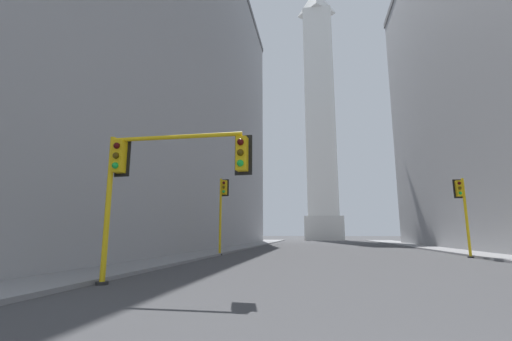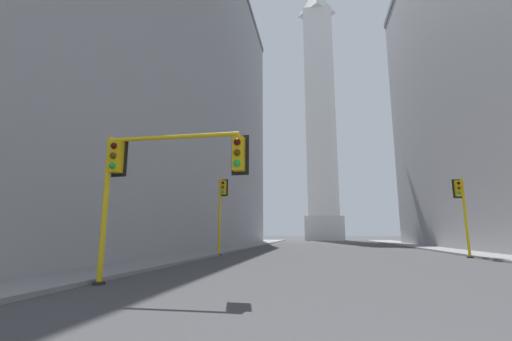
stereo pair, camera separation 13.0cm
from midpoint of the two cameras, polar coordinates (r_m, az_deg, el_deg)
name	(u,v)px [view 1 (the left image)]	position (r m, az deg, el deg)	size (l,w,h in m)	color
sidewalk_left	(212,250)	(32.66, -7.51, -13.03)	(5.00, 95.62, 0.15)	gray
sidewalk_right	(479,253)	(33.75, 33.08, -11.39)	(5.00, 95.62, 0.15)	gray
building_left	(116,84)	(46.56, -22.32, 13.25)	(27.83, 57.35, 39.36)	#9E9EA0
obelisk	(320,111)	(87.40, 10.53, 9.73)	(8.75, 8.75, 65.54)	silver
traffic_light_near_left	(158,169)	(11.79, -16.34, 0.26)	(5.06, 0.51, 4.89)	yellow
traffic_light_mid_left	(222,204)	(26.58, -5.78, -5.58)	(0.79, 0.52, 5.82)	yellow
traffic_light_mid_right	(463,205)	(27.54, 31.10, -4.90)	(0.78, 0.50, 5.38)	yellow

